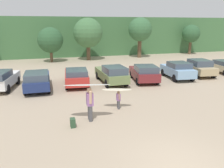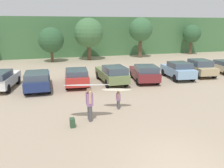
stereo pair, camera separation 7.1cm
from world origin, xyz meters
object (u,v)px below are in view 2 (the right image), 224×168
at_px(surfboard_white, 87,85).
at_px(surfboard_cream, 117,90).
at_px(parked_car_tan, 199,67).
at_px(parked_car_red, 77,76).
at_px(parked_car_maroon, 145,73).
at_px(backpack_dropped, 72,123).
at_px(parked_car_sky_blue, 178,70).
at_px(parked_car_white, 0,79).
at_px(person_child, 118,99).
at_px(parked_car_olive_green, 112,74).
at_px(parked_car_navy, 37,80).
at_px(person_adult, 90,102).

bearing_deg(surfboard_white, surfboard_cream, -134.31).
bearing_deg(parked_car_tan, parked_car_red, 97.32).
bearing_deg(parked_car_maroon, backpack_dropped, 146.62).
xyz_separation_m(parked_car_sky_blue, surfboard_cream, (-7.85, -5.89, 0.36)).
relative_size(parked_car_white, surfboard_cream, 2.42).
distance_m(surfboard_white, surfboard_cream, 2.52).
xyz_separation_m(parked_car_red, parked_car_tan, (12.04, 0.13, 0.07)).
bearing_deg(parked_car_tan, person_child, 128.48).
height_order(parked_car_olive_green, person_child, parked_car_olive_green).
xyz_separation_m(parked_car_red, parked_car_olive_green, (2.99, -0.30, 0.06)).
distance_m(parked_car_white, parked_car_navy, 2.85).
bearing_deg(parked_car_white, surfboard_white, -135.61).
height_order(parked_car_white, surfboard_cream, parked_car_white).
xyz_separation_m(parked_car_navy, surfboard_white, (2.59, -7.06, 1.17)).
xyz_separation_m(parked_car_tan, person_child, (-10.44, -6.47, -0.21)).
bearing_deg(parked_car_maroon, parked_car_olive_green, 96.58).
bearing_deg(surfboard_cream, surfboard_white, 50.39).
bearing_deg(parked_car_white, parked_car_sky_blue, -82.18).
relative_size(parked_car_tan, surfboard_cream, 2.23).
bearing_deg(parked_car_sky_blue, person_child, 133.47).
relative_size(parked_car_navy, parked_car_red, 1.00).
relative_size(parked_car_olive_green, backpack_dropped, 10.55).
bearing_deg(parked_car_olive_green, person_child, 166.63).
bearing_deg(parked_car_maroon, parked_car_sky_blue, -77.91).
height_order(parked_car_tan, surfboard_white, surfboard_white).
xyz_separation_m(parked_car_tan, backpack_dropped, (-13.40, -8.25, -0.61)).
relative_size(parked_car_white, backpack_dropped, 9.88).
relative_size(parked_car_olive_green, surfboard_cream, 2.58).
bearing_deg(parked_car_navy, parked_car_olive_green, -86.73).
xyz_separation_m(parked_car_olive_green, parked_car_tan, (9.05, 0.44, 0.01)).
height_order(person_child, surfboard_white, surfboard_white).
bearing_deg(parked_car_tan, parked_car_olive_green, 99.44).
bearing_deg(person_adult, person_child, -147.16).
xyz_separation_m(parked_car_red, backpack_dropped, (-1.36, -8.12, -0.54)).
xyz_separation_m(parked_car_white, parked_car_sky_blue, (15.17, -0.65, -0.01)).
xyz_separation_m(surfboard_cream, backpack_dropped, (-2.86, -1.84, -0.96)).
bearing_deg(parked_car_maroon, person_adult, 148.55).
relative_size(parked_car_navy, parked_car_sky_blue, 1.15).
bearing_deg(parked_car_sky_blue, parked_car_red, 93.58).
distance_m(parked_car_white, surfboard_white, 9.55).
height_order(parked_car_sky_blue, person_child, parked_car_sky_blue).
xyz_separation_m(parked_car_maroon, surfboard_white, (-6.43, -7.10, 1.17)).
distance_m(parked_car_navy, parked_car_maroon, 9.01).
relative_size(parked_car_navy, parked_car_olive_green, 0.99).
relative_size(person_adult, backpack_dropped, 3.93).
bearing_deg(parked_car_red, parked_car_navy, 105.61).
relative_size(parked_car_olive_green, parked_car_sky_blue, 1.16).
bearing_deg(parked_car_white, parked_car_maroon, -83.41).
distance_m(parked_car_sky_blue, backpack_dropped, 13.22).
bearing_deg(parked_car_navy, parked_car_tan, -86.41).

